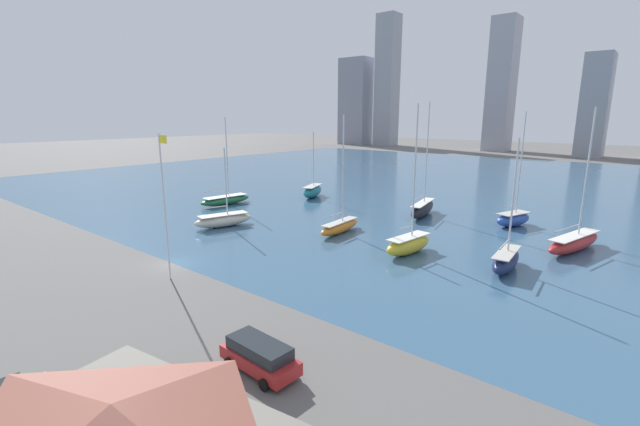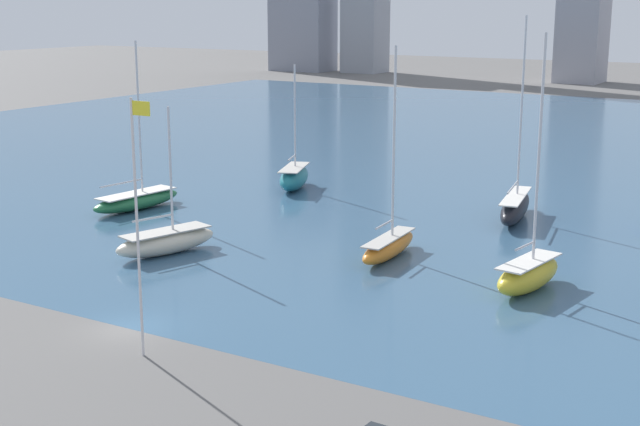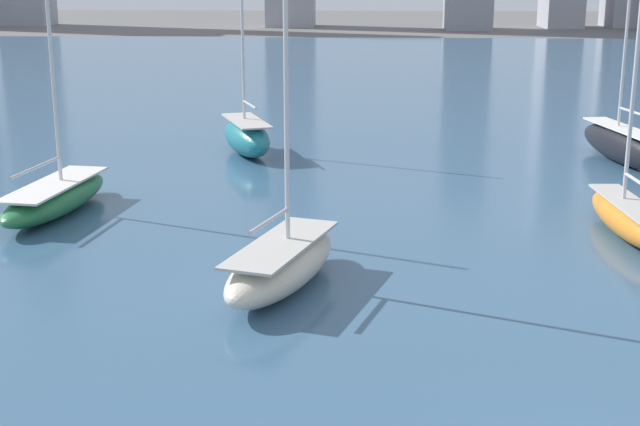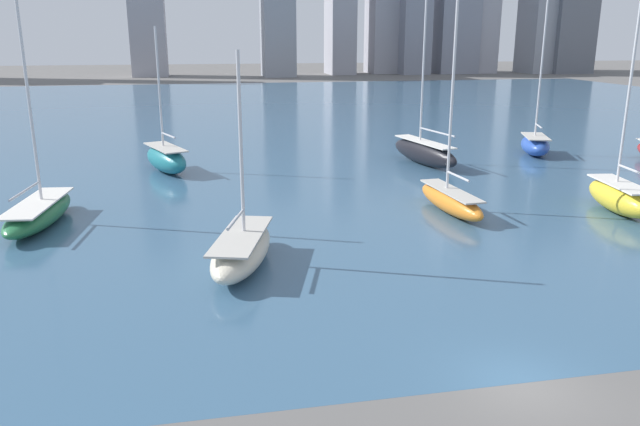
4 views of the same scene
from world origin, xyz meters
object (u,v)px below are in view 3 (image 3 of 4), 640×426
Objects in this scene: sailboat_green at (55,196)px; sailboat_orange at (627,215)px; sailboat_teal at (247,136)px; sailboat_black at (623,143)px; sailboat_cream at (282,264)px.

sailboat_orange is (25.94, -2.21, 0.08)m from sailboat_green.
sailboat_black is at bearing -23.67° from sailboat_teal.
sailboat_teal is 0.82× the size of sailboat_green.
sailboat_teal is 0.81× the size of sailboat_orange.
sailboat_green is 26.03m from sailboat_orange.
sailboat_black is (18.20, 23.00, 0.25)m from sailboat_cream.
sailboat_green is 32.73m from sailboat_black.
sailboat_teal is 1.13× the size of sailboat_cream.
sailboat_teal is 25.23m from sailboat_orange.
sailboat_green is 0.98× the size of sailboat_orange.
sailboat_cream is 29.33m from sailboat_black.
sailboat_cream is 0.63× the size of sailboat_black.
sailboat_orange is (14.26, 7.44, 0.00)m from sailboat_cream.
sailboat_black reaches higher than sailboat_cream.
sailboat_green reaches higher than sailboat_cream.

